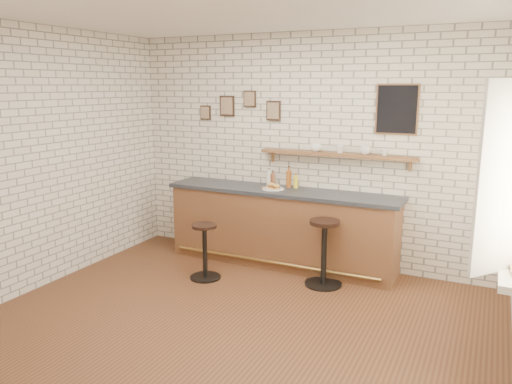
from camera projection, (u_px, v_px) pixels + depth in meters
ground at (239, 320)px, 5.06m from camera, size 5.00×5.00×0.00m
bar_counter at (281, 227)px, 6.56m from camera, size 3.10×0.65×1.01m
sandwich_plate at (273, 189)px, 6.47m from camera, size 0.28×0.28×0.01m
ciabatta_sandwich at (274, 186)px, 6.46m from camera, size 0.21×0.15×0.06m
potato_chips at (272, 188)px, 6.47m from camera, size 0.26×0.19×0.00m
bitters_bottle_brown at (273, 180)px, 6.67m from camera, size 0.06×0.06×0.21m
bitters_bottle_white at (269, 178)px, 6.70m from camera, size 0.06×0.06×0.23m
bitters_bottle_amber at (289, 179)px, 6.57m from camera, size 0.07×0.07×0.28m
condiment_bottle_yellow at (296, 182)px, 6.54m from camera, size 0.06×0.06×0.19m
bar_stool_left at (205, 250)px, 6.09m from camera, size 0.39×0.39×0.68m
bar_stool_right at (324, 251)px, 5.86m from camera, size 0.44×0.44×0.80m
wall_shelf at (336, 155)px, 6.26m from camera, size 2.00×0.18×0.18m
shelf_cup_a at (316, 148)px, 6.35m from camera, size 0.18×0.18×0.10m
shelf_cup_b at (340, 149)px, 6.22m from camera, size 0.14×0.14×0.09m
shelf_cup_c at (365, 151)px, 6.09m from camera, size 0.14×0.14×0.10m
shelf_cup_d at (385, 152)px, 5.99m from camera, size 0.09×0.09×0.08m
back_wall_decor at (326, 108)px, 6.28m from camera, size 2.96×0.02×0.56m
window_sill at (512, 262)px, 4.12m from camera, size 0.20×1.35×0.06m
book_lower at (510, 269)px, 3.86m from camera, size 0.18×0.22×0.02m
book_upper at (510, 268)px, 3.82m from camera, size 0.17×0.23×0.02m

